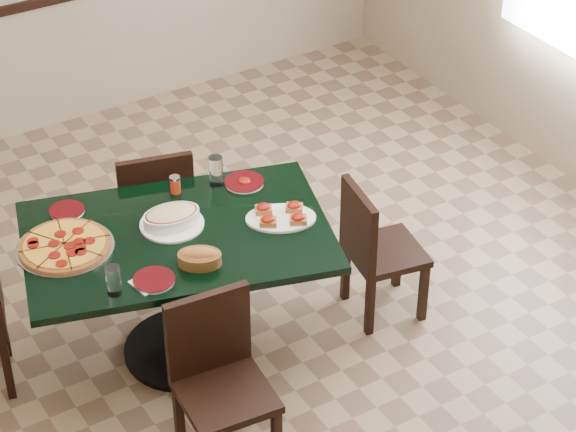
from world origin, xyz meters
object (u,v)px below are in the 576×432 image
chair_far (155,208)px  chair_near (218,373)px  lasagna_casserole (171,217)px  chair_right (374,246)px  pepperoni_pizza (65,246)px  bruschetta_platter (281,216)px  main_table (179,264)px  bread_basket (200,257)px

chair_far → chair_near: (-0.32, -1.30, -0.00)m
lasagna_casserole → chair_near: bearing=-97.1°
chair_right → pepperoni_pizza: bearing=84.8°
chair_near → bruschetta_platter: bearing=44.7°
pepperoni_pizza → bruschetta_platter: (0.99, -0.32, 0.01)m
main_table → chair_near: (-0.16, -0.69, -0.10)m
pepperoni_pizza → main_table: bearing=-18.1°
main_table → bread_basket: (-0.02, -0.27, 0.22)m
chair_far → bread_basket: bearing=93.0°
chair_right → bread_basket: (-1.02, -0.03, 0.35)m
chair_far → pepperoni_pizza: (-0.66, -0.45, 0.29)m
chair_near → pepperoni_pizza: (-0.34, 0.85, 0.30)m
chair_right → bread_basket: bearing=101.5°
chair_far → chair_right: (0.84, -0.85, -0.04)m
chair_near → bruschetta_platter: chair_near is taller
bread_basket → bruschetta_platter: bearing=43.7°
chair_far → bruschetta_platter: chair_far is taller
main_table → bread_basket: size_ratio=6.77×
main_table → chair_far: size_ratio=1.95×
chair_right → chair_near: bearing=121.0°
chair_far → lasagna_casserole: 0.65m
pepperoni_pizza → chair_near: bearing=-67.9°
main_table → lasagna_casserole: 0.24m
pepperoni_pizza → lasagna_casserole: size_ratio=1.48×
chair_right → bruschetta_platter: size_ratio=1.91×
bread_basket → bruschetta_platter: bread_basket is taller
pepperoni_pizza → bread_basket: 0.65m
chair_right → bruschetta_platter: bruschetta_platter is taller
chair_right → bruschetta_platter: bearing=91.1°
chair_far → bruschetta_platter: 0.89m
main_table → chair_right: bearing=2.9°
main_table → bruschetta_platter: 0.55m
main_table → chair_far: (0.16, 0.61, -0.09)m
main_table → chair_right: chair_right is taller
bread_basket → chair_right: bearing=33.1°
bruschetta_platter → chair_near: bearing=-113.8°
chair_right → lasagna_casserole: size_ratio=2.54×
chair_far → bread_basket: (-0.18, -0.88, 0.32)m
main_table → bruschetta_platter: (0.49, -0.16, 0.21)m
pepperoni_pizza → bread_basket: size_ratio=1.88×
chair_near → bruschetta_platter: (0.64, 0.53, 0.30)m
main_table → pepperoni_pizza: size_ratio=3.59×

